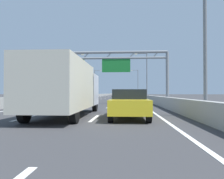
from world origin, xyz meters
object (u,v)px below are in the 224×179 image
(sign_gantry, at_px, (97,64))
(black_car, at_px, (127,95))
(silver_car, at_px, (115,95))
(streetlamp_right_far, at_px, (137,81))
(streetlamp_left_far, at_px, (95,81))
(white_car, at_px, (126,95))
(streetlamp_right_near, at_px, (201,17))
(box_truck, at_px, (66,87))
(yellow_car, at_px, (129,103))
(streetlamp_left_mid, at_px, (73,73))
(blue_car, at_px, (126,94))
(streetlamp_right_mid, at_px, (146,73))
(green_car, at_px, (126,95))

(sign_gantry, relative_size, black_car, 3.71)
(sign_gantry, relative_size, silver_car, 4.11)
(sign_gantry, bearing_deg, streetlamp_right_far, 81.70)
(streetlamp_left_far, relative_size, white_car, 2.17)
(streetlamp_right_near, relative_size, box_truck, 1.10)
(black_car, bearing_deg, streetlamp_right_near, -84.21)
(streetlamp_left_far, relative_size, yellow_car, 2.03)
(streetlamp_right_far, distance_m, white_car, 22.62)
(streetlamp_left_mid, xyz_separation_m, blue_car, (11.13, 85.13, -4.65))
(streetlamp_right_near, relative_size, streetlamp_left_mid, 1.00)
(streetlamp_right_far, height_order, blue_car, streetlamp_right_far)
(box_truck, bearing_deg, sign_gantry, 90.99)
(blue_car, xyz_separation_m, box_truck, (-3.53, -118.47, 0.88))
(streetlamp_left_mid, relative_size, streetlamp_right_mid, 1.00)
(streetlamp_right_far, height_order, green_car, streetlamp_right_far)
(streetlamp_left_mid, xyz_separation_m, yellow_car, (11.04, -33.90, -4.64))
(streetlamp_right_near, xyz_separation_m, silver_car, (-7.61, 60.74, -4.63))
(streetlamp_left_far, relative_size, silver_car, 2.29)
(sign_gantry, xyz_separation_m, silver_car, (-0.03, 46.36, -4.07))
(streetlamp_left_mid, height_order, silver_car, streetlamp_left_mid)
(white_car, bearing_deg, streetlamp_right_near, -85.01)
(streetlamp_left_mid, distance_m, green_car, 33.81)
(white_car, bearing_deg, streetlamp_right_far, 79.89)
(streetlamp_left_mid, xyz_separation_m, green_car, (11.01, 31.63, -4.65))
(streetlamp_left_mid, height_order, white_car, streetlamp_left_mid)
(streetlamp_right_near, xyz_separation_m, streetlamp_left_mid, (-14.93, 33.17, 0.00))
(green_car, xyz_separation_m, blue_car, (0.12, 53.51, 0.00))
(black_car, bearing_deg, yellow_car, -90.18)
(streetlamp_right_far, bearing_deg, sign_gantry, -98.30)
(blue_car, bearing_deg, green_car, -90.13)
(box_truck, bearing_deg, yellow_car, -9.29)
(blue_car, xyz_separation_m, yellow_car, (-0.09, -119.03, 0.01))
(streetlamp_right_far, xyz_separation_m, green_car, (-3.92, -1.54, -4.65))
(yellow_car, bearing_deg, black_car, 89.82)
(sign_gantry, height_order, streetlamp_right_near, streetlamp_right_near)
(streetlamp_left_mid, bearing_deg, yellow_car, -71.96)
(green_car, relative_size, box_truck, 0.48)
(black_car, bearing_deg, silver_car, 99.27)
(streetlamp_right_mid, relative_size, black_car, 2.07)
(streetlamp_left_far, relative_size, box_truck, 1.10)
(streetlamp_right_far, height_order, yellow_car, streetlamp_right_far)
(streetlamp_right_far, relative_size, white_car, 2.17)
(streetlamp_left_mid, bearing_deg, white_car, 45.83)
(streetlamp_right_near, relative_size, yellow_car, 2.03)
(black_car, bearing_deg, white_car, 90.93)
(sign_gantry, height_order, silver_car, sign_gantry)
(white_car, bearing_deg, box_truck, -94.41)
(box_truck, bearing_deg, white_car, 85.59)
(sign_gantry, bearing_deg, streetlamp_left_far, 98.05)
(streetlamp_left_mid, height_order, blue_car, streetlamp_left_mid)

